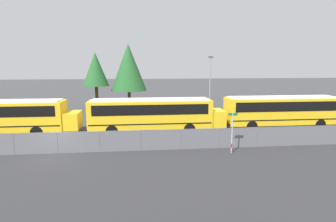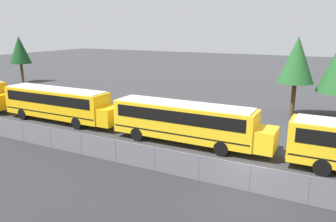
# 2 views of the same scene
# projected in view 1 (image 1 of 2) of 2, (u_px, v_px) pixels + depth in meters

# --- Properties ---
(ground_plane) EXTENTS (200.00, 200.00, 0.00)m
(ground_plane) POSITION_uv_depth(u_px,v_px,m) (58.00, 153.00, 19.18)
(ground_plane) COLOR #38383A
(road_strip) EXTENTS (154.33, 12.00, 0.01)m
(road_strip) POSITION_uv_depth(u_px,v_px,m) (22.00, 193.00, 13.30)
(road_strip) COLOR #2B2B2D
(road_strip) RESTS_ON ground_plane
(fence) EXTENTS (120.40, 0.07, 1.60)m
(fence) POSITION_uv_depth(u_px,v_px,m) (57.00, 143.00, 19.03)
(fence) COLOR #9EA0A5
(fence) RESTS_ON ground_plane
(school_bus_3) EXTENTS (12.82, 2.45, 3.25)m
(school_bus_3) POSITION_uv_depth(u_px,v_px,m) (3.00, 115.00, 23.50)
(school_bus_3) COLOR yellow
(school_bus_3) RESTS_ON ground_plane
(school_bus_4) EXTENTS (12.82, 2.45, 3.25)m
(school_bus_4) POSITION_uv_depth(u_px,v_px,m) (154.00, 113.00, 24.62)
(school_bus_4) COLOR yellow
(school_bus_4) RESTS_ON ground_plane
(school_bus_5) EXTENTS (12.82, 2.45, 3.25)m
(school_bus_5) POSITION_uv_depth(u_px,v_px,m) (284.00, 109.00, 26.42)
(school_bus_5) COLOR yellow
(school_bus_5) RESTS_ON ground_plane
(street_sign) EXTENTS (0.70, 0.09, 3.04)m
(street_sign) POSITION_uv_depth(u_px,v_px,m) (232.00, 132.00, 19.02)
(street_sign) COLOR #B7B7BC
(street_sign) RESTS_ON ground_plane
(light_pole) EXTENTS (0.60, 0.24, 7.45)m
(light_pole) POSITION_uv_depth(u_px,v_px,m) (210.00, 82.00, 34.05)
(light_pole) COLOR gray
(light_pole) RESTS_ON ground_plane
(tree_0) EXTENTS (5.12, 5.12, 9.35)m
(tree_0) POSITION_uv_depth(u_px,v_px,m) (128.00, 67.00, 37.54)
(tree_0) COLOR #51381E
(tree_0) RESTS_ON ground_plane
(tree_1) EXTENTS (3.55, 3.55, 8.09)m
(tree_1) POSITION_uv_depth(u_px,v_px,m) (96.00, 69.00, 35.96)
(tree_1) COLOR #51381E
(tree_1) RESTS_ON ground_plane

